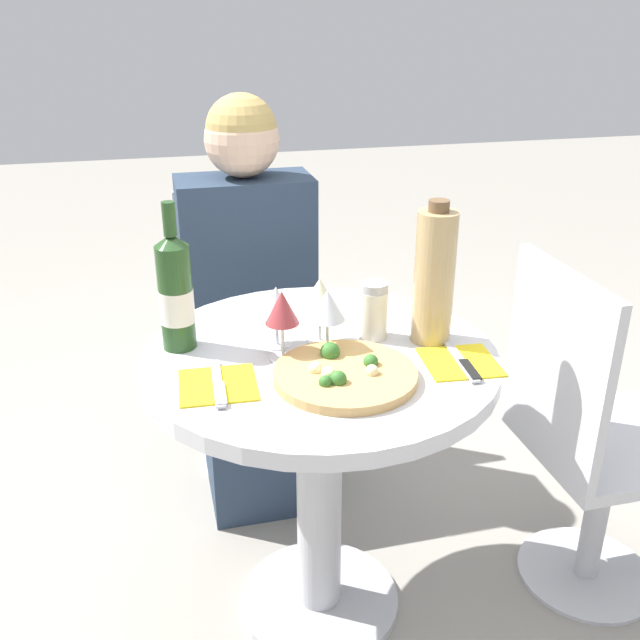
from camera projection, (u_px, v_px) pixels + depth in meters
ground_plane at (319, 603)px, 1.82m from camera, size 12.00×12.00×0.00m
dining_table at (319, 423)px, 1.60m from camera, size 0.77×0.77×0.72m
chair_behind_diner at (248, 337)px, 2.28m from camera, size 0.39×0.39×0.88m
seated_diner at (253, 320)px, 2.11m from camera, size 0.39×0.43×1.18m
chair_empty_side at (587, 445)px, 1.72m from camera, size 0.39×0.39×0.88m
pizza_large at (344, 374)px, 1.41m from camera, size 0.29×0.29×0.05m
wine_bottle at (176, 293)px, 1.50m from camera, size 0.07×0.07×0.32m
tall_carafe at (434, 276)px, 1.53m from camera, size 0.09×0.09×0.32m
sugar_shaker at (373, 311)px, 1.57m from camera, size 0.06×0.06×0.13m
wine_glass_front_left at (282, 309)px, 1.45m from camera, size 0.07×0.07×0.15m
wine_glass_back_left at (276, 304)px, 1.52m from camera, size 0.08×0.08×0.14m
wine_glass_back_right at (320, 294)px, 1.53m from camera, size 0.07×0.07×0.15m
wine_glass_front_right at (327, 307)px, 1.48m from camera, size 0.08×0.08×0.15m
place_setting_left at (218, 385)px, 1.39m from camera, size 0.16×0.19×0.01m
place_setting_right at (461, 362)px, 1.48m from camera, size 0.16×0.19×0.01m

